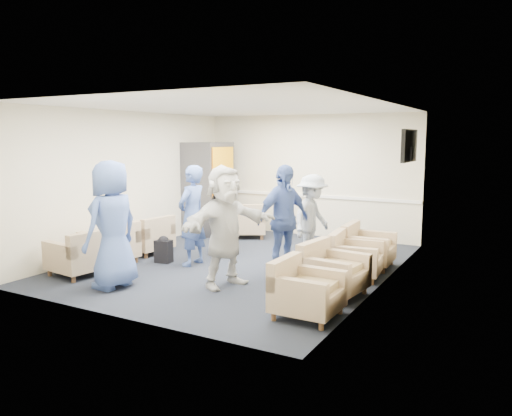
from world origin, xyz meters
The scene contains 25 objects.
floor centered at (0.00, 0.00, 0.00)m, with size 6.00×6.00×0.00m, color black.
ceiling centered at (0.00, 0.00, 2.70)m, with size 6.00×6.00×0.00m, color silver.
back_wall centered at (0.00, 3.00, 1.35)m, with size 5.00×0.02×2.70m, color beige.
front_wall centered at (0.00, -3.00, 1.35)m, with size 5.00×0.02×2.70m, color beige.
left_wall centered at (-2.50, 0.00, 1.35)m, with size 0.02×6.00×2.70m, color beige.
right_wall centered at (2.50, 0.00, 1.35)m, with size 0.02×6.00×2.70m, color beige.
chair_rail centered at (0.00, 2.98, 0.90)m, with size 4.98×0.04×0.06m, color white.
tv centered at (2.44, 1.80, 2.05)m, with size 0.10×1.00×0.58m.
armchair_left_near centered at (-1.85, -1.89, 0.31)m, with size 0.87×0.87×0.63m.
armchair_left_mid centered at (-1.96, -1.11, 0.31)m, with size 0.89×0.89×0.63m.
armchair_left_far centered at (-1.92, -0.16, 0.30)m, with size 0.86×0.86×0.61m.
armchair_right_near centered at (2.02, -1.87, 0.30)m, with size 0.77×0.77×0.61m.
armchair_right_midnear centered at (2.01, -0.90, 0.31)m, with size 0.88×0.88×0.63m.
armchair_right_midfar centered at (2.00, 0.13, 0.30)m, with size 0.83×0.83×0.61m.
armchair_right_far centered at (1.98, 0.87, 0.31)m, with size 0.81×0.81×0.63m.
armchair_corner centered at (-1.07, 2.09, 0.33)m, with size 1.11×1.11×0.66m.
vending_machine centered at (-2.09, 2.08, 1.05)m, with size 0.85×0.99×2.09m.
backpack centered at (-1.23, -0.59, 0.25)m, with size 0.30×0.23×0.48m.
pillow centered at (-1.86, -1.88, 0.48)m, with size 0.45×0.34×0.13m, color beige.
person_front_left centered at (-0.92, -2.10, 0.94)m, with size 0.92×0.60×1.87m, color #445FA4.
person_mid_left centered at (-0.68, -0.47, 0.86)m, with size 0.63×0.41×1.73m, color #445FA4.
person_back_left centered at (-0.67, 0.36, 0.78)m, with size 0.76×0.59×1.56m, color black.
person_back_right centered at (1.00, 0.84, 0.77)m, with size 1.00×0.58×1.55m, color silver.
person_mid_right centered at (0.92, -0.18, 0.88)m, with size 1.04×0.43×1.77m, color #445FA4.
person_front_right centered at (0.48, -1.25, 0.90)m, with size 1.67×0.53×1.80m, color silver.
Camera 1 is at (4.37, -7.34, 2.18)m, focal length 35.00 mm.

